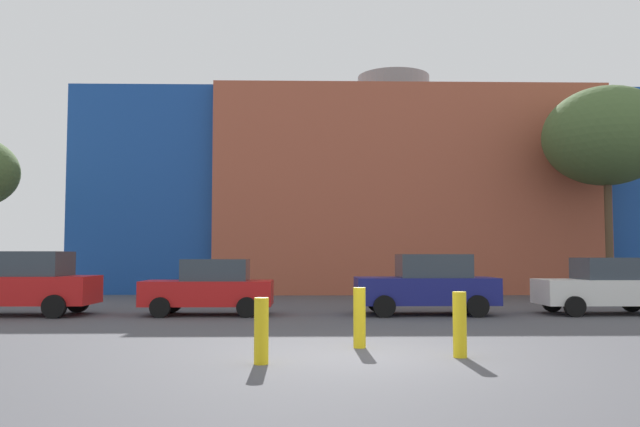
# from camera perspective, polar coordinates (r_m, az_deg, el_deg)

# --- Properties ---
(ground_plane) EXTENTS (200.00, 200.00, 0.00)m
(ground_plane) POSITION_cam_1_polar(r_m,az_deg,el_deg) (11.71, 4.15, -12.46)
(ground_plane) COLOR #47474C
(building_backdrop) EXTENTS (32.00, 12.82, 11.82)m
(building_backdrop) POSITION_cam_1_polar(r_m,az_deg,el_deg) (36.16, 6.55, 1.31)
(building_backdrop) COLOR #B2563D
(building_backdrop) RESTS_ON ground_plane
(parked_car_0) EXTENTS (4.41, 2.16, 1.91)m
(parked_car_0) POSITION_cam_1_polar(r_m,az_deg,el_deg) (21.44, -24.77, -5.62)
(parked_car_0) COLOR red
(parked_car_0) RESTS_ON ground_plane
(parked_car_1) EXTENTS (3.87, 1.90, 1.68)m
(parked_car_1) POSITION_cam_1_polar(r_m,az_deg,el_deg) (19.90, -9.66, -6.42)
(parked_car_1) COLOR red
(parked_car_1) RESTS_ON ground_plane
(parked_car_2) EXTENTS (4.21, 2.07, 1.83)m
(parked_car_2) POSITION_cam_1_polar(r_m,az_deg,el_deg) (20.03, 9.43, -6.19)
(parked_car_2) COLOR navy
(parked_car_2) RESTS_ON ground_plane
(parked_car_3) EXTENTS (3.98, 1.95, 1.72)m
(parked_car_3) POSITION_cam_1_polar(r_m,az_deg,el_deg) (21.72, 23.89, -5.86)
(parked_car_3) COLOR white
(parked_car_3) RESTS_ON ground_plane
(bare_tree_0) EXTENTS (5.19, 5.19, 8.88)m
(bare_tree_0) POSITION_cam_1_polar(r_m,az_deg,el_deg) (29.86, 23.89, 6.23)
(bare_tree_0) COLOR brown
(bare_tree_0) RESTS_ON ground_plane
(bollard_yellow_0) EXTENTS (0.24, 0.24, 1.14)m
(bollard_yellow_0) POSITION_cam_1_polar(r_m,az_deg,el_deg) (11.77, 12.21, -9.54)
(bollard_yellow_0) COLOR yellow
(bollard_yellow_0) RESTS_ON ground_plane
(bollard_yellow_1) EXTENTS (0.24, 0.24, 1.09)m
(bollard_yellow_1) POSITION_cam_1_polar(r_m,az_deg,el_deg) (10.86, -5.19, -10.25)
(bollard_yellow_1) COLOR yellow
(bollard_yellow_1) RESTS_ON ground_plane
(bollard_yellow_2) EXTENTS (0.24, 0.24, 1.16)m
(bollard_yellow_2) POSITION_cam_1_polar(r_m,az_deg,el_deg) (12.71, 3.50, -9.14)
(bollard_yellow_2) COLOR yellow
(bollard_yellow_2) RESTS_ON ground_plane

